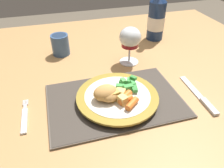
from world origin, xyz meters
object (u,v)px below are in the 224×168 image
object	(u,v)px
table_knife	(201,97)
drinking_cup	(60,44)
dinner_plate	(117,97)
dining_table	(110,85)
bottle	(157,17)
wine_glass	(130,39)
fork	(25,118)

from	to	relation	value
table_knife	drinking_cup	bearing A→B (deg)	133.06
dinner_plate	table_knife	world-z (taller)	dinner_plate
dining_table	bottle	world-z (taller)	bottle
bottle	drinking_cup	size ratio (longest dim) A/B	3.46
wine_glass	table_knife	bearing A→B (deg)	-62.86
table_knife	bottle	distance (m)	0.44
fork	bottle	bearing A→B (deg)	34.29
dining_table	dinner_plate	distance (m)	0.22
fork	wine_glass	distance (m)	0.42
dinner_plate	bottle	xyz separation A→B (m)	(0.29, 0.37, 0.08)
wine_glass	dinner_plate	bearing A→B (deg)	-117.98
table_knife	wine_glass	bearing A→B (deg)	117.14
dining_table	table_knife	world-z (taller)	table_knife
dining_table	wine_glass	size ratio (longest dim) A/B	9.94
bottle	fork	bearing A→B (deg)	-145.71
dining_table	dinner_plate	size ratio (longest dim) A/B	5.79
dining_table	bottle	distance (m)	0.36
fork	table_knife	world-z (taller)	table_knife
dinner_plate	fork	bearing A→B (deg)	179.36
dining_table	fork	distance (m)	0.35
fork	bottle	xyz separation A→B (m)	(0.54, 0.37, 0.09)
fork	dinner_plate	bearing A→B (deg)	-0.64
dining_table	drinking_cup	world-z (taller)	drinking_cup
fork	bottle	world-z (taller)	bottle
wine_glass	drinking_cup	distance (m)	0.27
dinner_plate	table_knife	bearing A→B (deg)	-12.20
dinner_plate	fork	size ratio (longest dim) A/B	1.77
wine_glass	drinking_cup	xyz separation A→B (m)	(-0.23, 0.13, -0.05)
table_knife	bottle	xyz separation A→B (m)	(0.05, 0.42, 0.09)
dining_table	table_knife	bearing A→B (deg)	-49.33
dining_table	table_knife	xyz separation A→B (m)	(0.21, -0.24, 0.09)
dining_table	fork	world-z (taller)	fork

